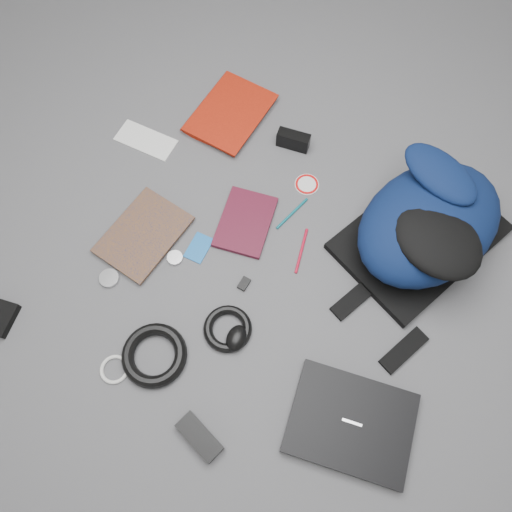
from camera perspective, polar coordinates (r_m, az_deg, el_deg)
The scene contains 21 objects.
ground at distance 1.46m, azimuth 0.00°, elevation -0.31°, with size 4.00×4.00×0.00m, color #4F4F51.
backpack at distance 1.48m, azimuth 19.19°, elevation 3.57°, with size 0.35×0.51×0.21m, color black, non-canonical shape.
laptop at distance 1.36m, azimuth 10.79°, elevation -18.23°, with size 0.31×0.24×0.03m, color black.
textbook_red at distance 1.76m, azimuth -6.01°, elevation 17.27°, with size 0.21×0.28×0.03m, color maroon.
comic_book at distance 1.56m, azimuth -15.37°, elevation 4.12°, with size 0.19×0.26×0.02m, color #9C590B.
envelope at distance 1.71m, azimuth -12.48°, elevation 12.81°, with size 0.20×0.09×0.00m, color silver.
dvd_case at distance 1.51m, azimuth -1.22°, elevation 3.91°, with size 0.15×0.21×0.02m, color #390B18.
compact_camera at distance 1.64m, azimuth 4.28°, elevation 13.06°, with size 0.10×0.04×0.06m, color black.
sticker_disc at distance 1.58m, azimuth 5.83°, elevation 8.15°, with size 0.08×0.08×0.00m, color silver.
pen_teal at distance 1.53m, azimuth 4.14°, elevation 4.87°, with size 0.01×0.01×0.14m, color #0B5965.
pen_red at distance 1.48m, azimuth 5.21°, elevation 0.61°, with size 0.01×0.01×0.15m, color #AF0D27.
id_badge at distance 1.49m, azimuth -6.56°, elevation 0.94°, with size 0.06×0.09×0.00m, color #165EA9.
usb_black at distance 1.50m, azimuth -3.17°, elevation 3.45°, with size 0.02×0.06×0.01m, color black.
key_fob at distance 1.43m, azimuth -1.38°, elevation -3.19°, with size 0.02×0.04×0.01m, color black.
mouse at distance 1.37m, azimuth -2.25°, elevation -9.37°, with size 0.05×0.08×0.04m, color black.
headphone_left at distance 1.49m, azimuth -16.42°, elevation -2.47°, with size 0.06×0.06×0.01m, color #AEAFB1.
headphone_right at distance 1.48m, azimuth -9.24°, elevation -0.21°, with size 0.05×0.05×0.01m, color #AFAFB1.
cable_coil at distance 1.39m, azimuth -3.26°, elevation -8.29°, with size 0.13×0.13×0.03m, color black.
power_brick at distance 1.34m, azimuth -6.48°, elevation -19.86°, with size 0.13×0.05×0.03m, color black.
power_cord_coil at distance 1.39m, azimuth -11.54°, elevation -11.04°, with size 0.18×0.18×0.03m, color black.
white_cable_coil at distance 1.42m, azimuth -15.87°, elevation -12.35°, with size 0.08×0.08×0.01m, color silver.
Camera 1 is at (0.27, -0.49, 1.35)m, focal length 35.00 mm.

